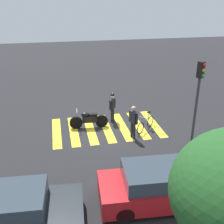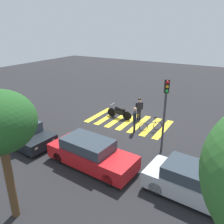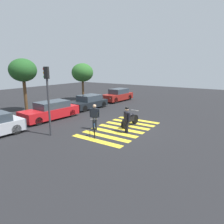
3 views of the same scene
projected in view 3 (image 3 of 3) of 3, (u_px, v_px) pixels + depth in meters
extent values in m
plane|color=#232326|center=(121.00, 129.00, 13.76)|extent=(60.00, 60.00, 0.00)
cylinder|color=black|center=(135.00, 119.00, 14.86)|extent=(0.70, 0.18, 0.69)
cylinder|color=black|center=(125.00, 124.00, 13.77)|extent=(0.70, 0.18, 0.69)
cube|color=black|center=(130.00, 119.00, 14.23)|extent=(0.81, 0.32, 0.36)
ellipsoid|color=black|center=(132.00, 115.00, 14.35)|extent=(0.49, 0.26, 0.24)
cube|color=black|center=(128.00, 116.00, 14.02)|extent=(0.45, 0.26, 0.12)
cylinder|color=#A5A5AD|center=(135.00, 110.00, 14.64)|extent=(0.07, 0.62, 0.04)
torus|color=black|center=(94.00, 128.00, 12.93)|extent=(0.51, 0.45, 0.64)
torus|color=black|center=(95.00, 133.00, 11.94)|extent=(0.51, 0.45, 0.64)
cylinder|color=#1E4C8C|center=(94.00, 126.00, 12.38)|extent=(0.63, 0.55, 0.04)
cylinder|color=#1E4C8C|center=(94.00, 125.00, 12.04)|extent=(0.05, 0.05, 0.34)
cube|color=black|center=(94.00, 122.00, 12.00)|extent=(0.22, 0.21, 0.06)
cylinder|color=#99999E|center=(94.00, 119.00, 12.70)|extent=(0.32, 0.37, 0.03)
cylinder|color=black|center=(126.00, 126.00, 12.95)|extent=(0.14, 0.14, 0.81)
cylinder|color=black|center=(127.00, 127.00, 12.78)|extent=(0.14, 0.14, 0.81)
cube|color=black|center=(127.00, 116.00, 12.71)|extent=(0.43, 0.50, 0.57)
sphere|color=tan|center=(127.00, 110.00, 12.61)|extent=(0.22, 0.22, 0.22)
cylinder|color=black|center=(125.00, 115.00, 12.97)|extent=(0.09, 0.09, 0.54)
cylinder|color=black|center=(129.00, 117.00, 12.45)|extent=(0.09, 0.09, 0.54)
sphere|color=black|center=(127.00, 108.00, 12.59)|extent=(0.23, 0.23, 0.23)
cylinder|color=#1E232D|center=(96.00, 124.00, 13.48)|extent=(0.14, 0.14, 0.86)
cylinder|color=#1E232D|center=(94.00, 123.00, 13.52)|extent=(0.14, 0.14, 0.86)
cube|color=#1E232D|center=(95.00, 113.00, 13.34)|extent=(0.36, 0.54, 0.61)
sphere|color=tan|center=(94.00, 106.00, 13.24)|extent=(0.23, 0.23, 0.23)
cylinder|color=#1E232D|center=(99.00, 113.00, 13.27)|extent=(0.09, 0.09, 0.58)
cylinder|color=#1E232D|center=(90.00, 113.00, 13.41)|extent=(0.09, 0.09, 0.58)
cube|color=yellow|center=(96.00, 141.00, 11.57)|extent=(0.45, 3.48, 0.01)
cube|color=yellow|center=(105.00, 136.00, 12.30)|extent=(0.45, 3.48, 0.01)
cube|color=yellow|center=(113.00, 132.00, 13.03)|extent=(0.45, 3.48, 0.01)
cube|color=yellow|center=(121.00, 129.00, 13.76)|extent=(0.45, 3.48, 0.01)
cube|color=yellow|center=(127.00, 126.00, 14.49)|extent=(0.45, 3.48, 0.01)
cube|color=yellow|center=(133.00, 123.00, 15.22)|extent=(0.45, 3.48, 0.01)
cube|color=yellow|center=(138.00, 120.00, 15.95)|extent=(0.45, 3.48, 0.01)
cylinder|color=black|center=(16.00, 129.00, 12.60)|extent=(0.65, 0.26, 0.63)
cylinder|color=black|center=(4.00, 125.00, 13.53)|extent=(0.65, 0.26, 0.63)
cylinder|color=black|center=(38.00, 121.00, 14.53)|extent=(0.62, 0.26, 0.61)
cylinder|color=black|center=(27.00, 118.00, 15.47)|extent=(0.62, 0.26, 0.61)
cylinder|color=black|center=(72.00, 113.00, 16.97)|extent=(0.62, 0.26, 0.61)
cylinder|color=black|center=(60.00, 111.00, 17.90)|extent=(0.62, 0.26, 0.61)
cube|color=red|center=(50.00, 113.00, 16.17)|extent=(4.78, 2.11, 0.73)
cube|color=#333D47|center=(52.00, 105.00, 16.21)|extent=(2.63, 1.74, 0.53)
cube|color=#F2EDCC|center=(27.00, 118.00, 14.04)|extent=(0.09, 0.21, 0.12)
cube|color=#F2EDCC|center=(19.00, 116.00, 14.72)|extent=(0.09, 0.21, 0.12)
cylinder|color=black|center=(84.00, 109.00, 18.76)|extent=(0.64, 0.26, 0.62)
cylinder|color=black|center=(73.00, 106.00, 19.75)|extent=(0.64, 0.26, 0.62)
cylinder|color=black|center=(103.00, 104.00, 20.85)|extent=(0.64, 0.26, 0.62)
cylinder|color=black|center=(92.00, 103.00, 21.84)|extent=(0.64, 0.26, 0.62)
cube|color=black|center=(88.00, 104.00, 20.27)|extent=(4.12, 2.15, 0.61)
cube|color=#333D47|center=(89.00, 98.00, 20.29)|extent=(2.27, 1.80, 0.56)
cube|color=#F2EDCC|center=(78.00, 107.00, 18.38)|extent=(0.09, 0.21, 0.12)
cube|color=#F2EDCC|center=(69.00, 105.00, 19.10)|extent=(0.09, 0.21, 0.12)
cylinder|color=black|center=(115.00, 100.00, 23.05)|extent=(0.71, 0.27, 0.69)
cylinder|color=black|center=(105.00, 99.00, 23.95)|extent=(0.71, 0.27, 0.69)
cylinder|color=black|center=(129.00, 97.00, 25.31)|extent=(0.71, 0.27, 0.69)
cylinder|color=black|center=(120.00, 96.00, 26.20)|extent=(0.71, 0.27, 0.69)
cube|color=maroon|center=(118.00, 97.00, 24.58)|extent=(4.43, 2.02, 0.73)
cube|color=#333D47|center=(119.00, 91.00, 24.60)|extent=(2.43, 1.67, 0.58)
cube|color=#F2EDCC|center=(111.00, 98.00, 22.60)|extent=(0.09, 0.21, 0.12)
cube|color=#F2EDCC|center=(103.00, 97.00, 23.26)|extent=(0.09, 0.21, 0.12)
cylinder|color=#38383D|center=(49.00, 108.00, 12.08)|extent=(0.12, 0.12, 3.48)
cube|color=black|center=(46.00, 73.00, 11.61)|extent=(0.32, 0.32, 0.70)
sphere|color=red|center=(44.00, 69.00, 11.58)|extent=(0.16, 0.16, 0.16)
sphere|color=orange|center=(44.00, 73.00, 11.63)|extent=(0.16, 0.16, 0.16)
sphere|color=green|center=(45.00, 77.00, 11.68)|extent=(0.16, 0.16, 0.16)
cylinder|color=brown|center=(25.00, 96.00, 18.69)|extent=(0.29, 0.29, 2.93)
ellipsoid|color=#235623|center=(23.00, 70.00, 18.15)|extent=(2.44, 2.44, 2.08)
cylinder|color=brown|center=(83.00, 90.00, 25.21)|extent=(0.27, 0.27, 2.43)
ellipsoid|color=#2D6628|center=(82.00, 73.00, 24.71)|extent=(2.65, 2.65, 2.25)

